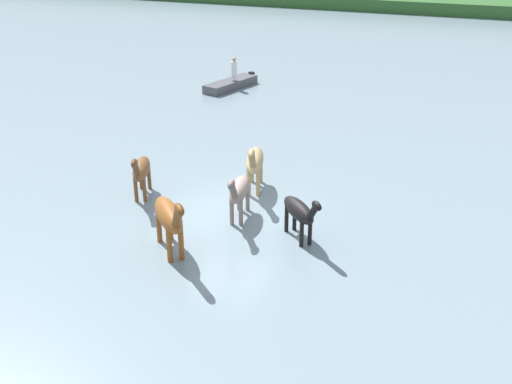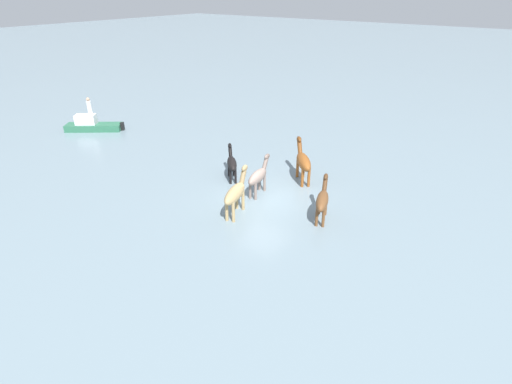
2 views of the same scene
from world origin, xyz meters
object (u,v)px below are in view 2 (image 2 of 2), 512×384
(horse_chestnut_trailing, at_px, (303,161))
(boat_launch_far, at_px, (93,126))
(horse_pinto_flank, at_px, (235,193))
(horse_rear_stallion, at_px, (322,200))
(person_helmsman_aft, at_px, (89,107))
(horse_dark_mare, at_px, (258,176))
(horse_mid_herd, at_px, (232,163))

(horse_chestnut_trailing, bearing_deg, boat_launch_far, 52.65)
(horse_pinto_flank, bearing_deg, boat_launch_far, 61.79)
(horse_rear_stallion, bearing_deg, person_helmsman_aft, 63.48)
(horse_rear_stallion, bearing_deg, horse_chestnut_trailing, 20.21)
(horse_chestnut_trailing, distance_m, horse_dark_mare, 2.84)
(horse_chestnut_trailing, relative_size, boat_launch_far, 0.59)
(horse_dark_mare, relative_size, horse_pinto_flank, 0.91)
(person_helmsman_aft, bearing_deg, horse_mid_herd, 177.95)
(horse_chestnut_trailing, xyz_separation_m, person_helmsman_aft, (16.66, 1.59, 0.58))
(horse_mid_herd, distance_m, horse_chestnut_trailing, 3.80)
(horse_rear_stallion, distance_m, boat_launch_far, 19.37)
(horse_rear_stallion, relative_size, boat_launch_far, 0.59)
(boat_launch_far, bearing_deg, person_helmsman_aft, -76.56)
(boat_launch_far, bearing_deg, horse_chestnut_trailing, 147.91)
(horse_dark_mare, distance_m, boat_launch_far, 15.61)
(horse_chestnut_trailing, xyz_separation_m, horse_rear_stallion, (-2.75, 2.99, -0.16))
(horse_mid_herd, relative_size, horse_dark_mare, 0.77)
(person_helmsman_aft, bearing_deg, horse_pinto_flank, 168.35)
(horse_dark_mare, bearing_deg, horse_mid_herd, 63.90)
(horse_pinto_flank, relative_size, person_helmsman_aft, 2.12)
(boat_launch_far, bearing_deg, horse_mid_herd, 140.45)
(horse_chestnut_trailing, height_order, person_helmsman_aft, person_helmsman_aft)
(boat_launch_far, bearing_deg, horse_pinto_flank, 130.73)
(horse_mid_herd, height_order, boat_launch_far, horse_mid_herd)
(horse_chestnut_trailing, bearing_deg, horse_mid_herd, 79.90)
(horse_chestnut_trailing, relative_size, person_helmsman_aft, 1.87)
(horse_mid_herd, distance_m, person_helmsman_aft, 13.51)
(horse_dark_mare, height_order, person_helmsman_aft, person_helmsman_aft)
(horse_pinto_flank, xyz_separation_m, boat_launch_far, (15.93, -3.23, -0.78))
(horse_chestnut_trailing, height_order, horse_dark_mare, horse_chestnut_trailing)
(horse_rear_stallion, bearing_deg, horse_mid_herd, 58.78)
(horse_chestnut_trailing, xyz_separation_m, boat_launch_far, (16.57, 1.66, -0.83))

